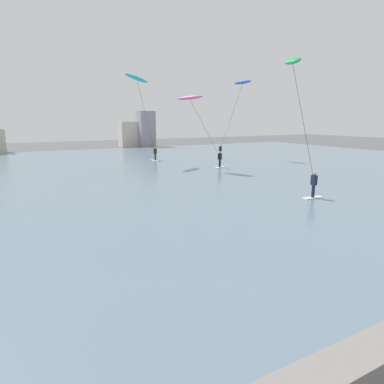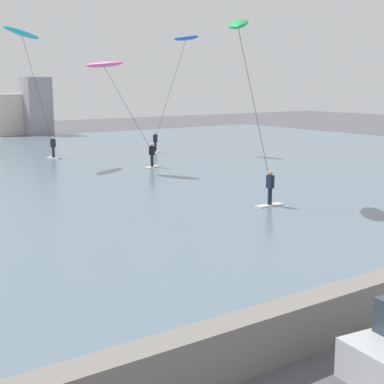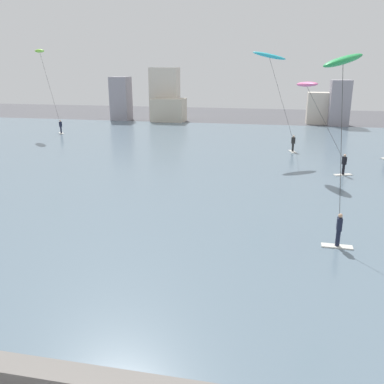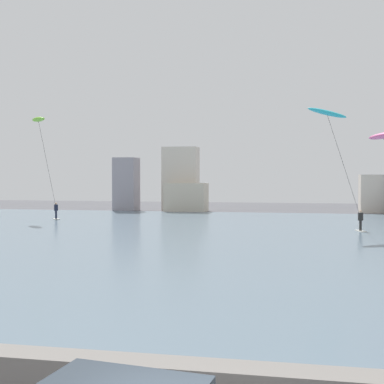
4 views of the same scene
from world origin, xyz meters
TOP-DOWN VIEW (x-y plane):
  - water_bay at (0.00, 29.93)m, footprint 84.00×52.00m
  - far_shore_buildings at (-7.00, 58.25)m, footprint 35.11×5.69m
  - kitesurfer_cyan at (3.75, 34.84)m, footprint 4.74×3.86m
  - kitesurfer_blue at (16.19, 34.04)m, footprint 3.23×3.61m
  - kitesurfer_green at (7.32, 16.25)m, footprint 2.61×3.83m
  - kitesurfer_pink at (6.86, 28.58)m, footprint 4.96×3.15m

SIDE VIEW (x-z plane):
  - water_bay at x=0.00m, z-range 0.00..0.10m
  - far_shore_buildings at x=-7.00m, z-range -1.14..6.83m
  - kitesurfer_pink at x=6.86m, z-range 2.70..9.74m
  - kitesurfer_green at x=7.32m, z-range 3.17..12.01m
  - kitesurfer_blue at x=16.19m, z-range 3.35..12.71m
  - kitesurfer_cyan at x=3.75m, z-range 3.53..12.99m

